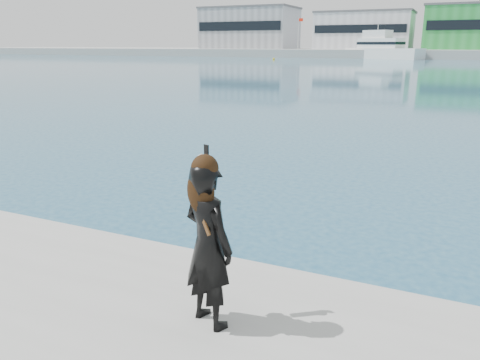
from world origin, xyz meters
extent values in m
cube|color=#9E9E99|center=(0.00, 130.00, 1.00)|extent=(320.00, 40.00, 2.00)
cube|color=gray|center=(-55.00, 128.00, 7.50)|extent=(26.00, 16.00, 11.00)
cube|color=black|center=(-55.00, 119.90, 8.05)|extent=(24.70, 0.20, 2.42)
cube|color=#59595B|center=(-55.00, 128.00, 13.25)|extent=(26.52, 16.32, 0.50)
cube|color=silver|center=(-22.00, 128.00, 6.50)|extent=(24.00, 15.00, 9.00)
cube|color=black|center=(-22.00, 120.40, 6.95)|extent=(22.80, 0.20, 1.98)
cube|color=#59595B|center=(-22.00, 128.00, 11.25)|extent=(24.48, 15.30, 0.50)
cylinder|color=silver|center=(-38.00, 121.00, 6.00)|extent=(0.16, 0.16, 8.00)
cube|color=red|center=(-37.40, 121.00, 9.40)|extent=(1.20, 0.04, 0.80)
cube|color=white|center=(-14.21, 110.83, 1.19)|extent=(18.32, 11.77, 2.38)
cube|color=white|center=(-15.12, 111.23, 3.47)|extent=(10.75, 7.83, 2.18)
cube|color=white|center=(-16.03, 111.63, 5.45)|extent=(6.80, 5.49, 1.78)
cube|color=black|center=(-15.12, 111.23, 3.47)|extent=(10.97, 8.00, 0.59)
cylinder|color=silver|center=(-16.03, 111.63, 7.34)|extent=(0.16, 0.16, 1.98)
sphere|color=yellow|center=(-35.38, 95.66, 0.00)|extent=(0.50, 0.50, 0.50)
imported|color=black|center=(-0.30, -0.36, 1.58)|extent=(0.67, 0.56, 1.57)
sphere|color=black|center=(-0.31, -0.38, 2.32)|extent=(0.24, 0.24, 0.24)
ellipsoid|color=black|center=(-0.33, -0.42, 2.12)|extent=(0.26, 0.14, 0.42)
cylinder|color=tan|center=(-0.47, -0.18, 2.21)|extent=(0.14, 0.20, 0.34)
cylinder|color=white|center=(-0.45, -0.15, 2.35)|extent=(0.09, 0.09, 0.03)
cube|color=black|center=(-0.44, -0.11, 2.40)|extent=(0.06, 0.03, 0.12)
cube|color=#4C2D14|center=(-0.31, -0.45, 1.90)|extent=(0.21, 0.10, 0.32)
camera|label=1|loc=(1.57, -3.79, 3.34)|focal=35.00mm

